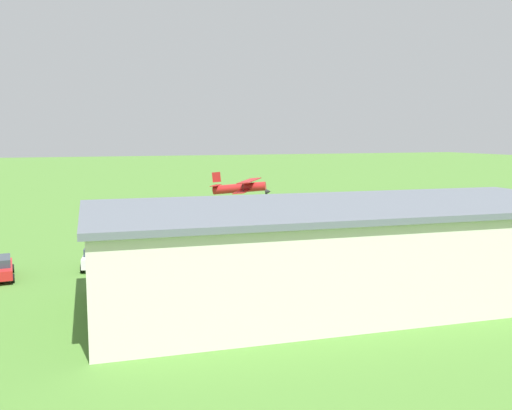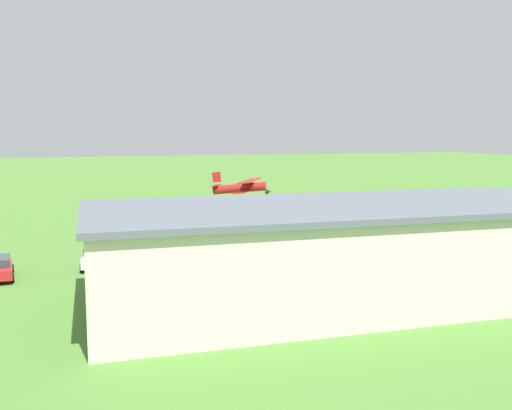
{
  "view_description": "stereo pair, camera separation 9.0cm",
  "coord_description": "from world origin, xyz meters",
  "px_view_note": "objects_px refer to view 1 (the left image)",
  "views": [
    {
      "loc": [
        16.78,
        72.39,
        10.22
      ],
      "look_at": [
        -3.46,
        15.71,
        2.67
      ],
      "focal_mm": 39.5,
      "sensor_mm": 36.0,
      "label": 1
    },
    {
      "loc": [
        16.69,
        72.42,
        10.22
      ],
      "look_at": [
        -3.46,
        15.71,
        2.67
      ],
      "focal_mm": 39.5,
      "sensor_mm": 36.0,
      "label": 2
    }
  ],
  "objects_px": {
    "person_beside_truck": "(143,242)",
    "hangar": "(349,251)",
    "person_at_fence_line": "(146,250)",
    "biplane": "(242,188)",
    "car_white": "(95,257)"
  },
  "relations": [
    {
      "from": "car_white",
      "to": "person_beside_truck",
      "type": "xyz_separation_m",
      "value": [
        -4.3,
        -4.74,
        -0.02
      ]
    },
    {
      "from": "car_white",
      "to": "person_beside_truck",
      "type": "bearing_deg",
      "value": -132.19
    },
    {
      "from": "person_beside_truck",
      "to": "hangar",
      "type": "bearing_deg",
      "value": 118.9
    },
    {
      "from": "hangar",
      "to": "biplane",
      "type": "bearing_deg",
      "value": -98.11
    },
    {
      "from": "biplane",
      "to": "car_white",
      "type": "height_order",
      "value": "biplane"
    },
    {
      "from": "person_beside_truck",
      "to": "car_white",
      "type": "bearing_deg",
      "value": 47.81
    },
    {
      "from": "car_white",
      "to": "person_at_fence_line",
      "type": "xyz_separation_m",
      "value": [
        -4.13,
        -1.47,
        -0.08
      ]
    },
    {
      "from": "biplane",
      "to": "person_at_fence_line",
      "type": "height_order",
      "value": "biplane"
    },
    {
      "from": "biplane",
      "to": "car_white",
      "type": "relative_size",
      "value": 1.76
    },
    {
      "from": "hangar",
      "to": "person_beside_truck",
      "type": "distance_m",
      "value": 21.2
    },
    {
      "from": "car_white",
      "to": "biplane",
      "type": "bearing_deg",
      "value": -129.14
    },
    {
      "from": "hangar",
      "to": "person_at_fence_line",
      "type": "bearing_deg",
      "value": -55.7
    },
    {
      "from": "person_at_fence_line",
      "to": "person_beside_truck",
      "type": "bearing_deg",
      "value": -92.97
    },
    {
      "from": "biplane",
      "to": "person_beside_truck",
      "type": "relative_size",
      "value": 4.79
    },
    {
      "from": "person_beside_truck",
      "to": "person_at_fence_line",
      "type": "height_order",
      "value": "person_beside_truck"
    }
  ]
}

